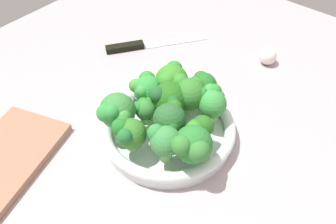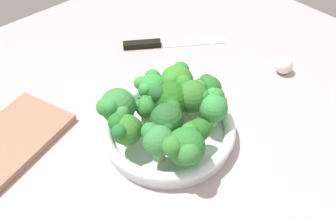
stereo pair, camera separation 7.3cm
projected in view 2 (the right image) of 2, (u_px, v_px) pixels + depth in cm
name	position (u px, v px, depth cm)	size (l,w,h in cm)	color
ground_plane	(184.00, 150.00, 77.51)	(130.00, 130.00, 2.50)	#B6A3A8
bowl	(168.00, 130.00, 76.96)	(26.31, 26.31, 3.99)	white
broccoli_floret_0	(168.00, 119.00, 70.46)	(6.49, 6.14, 7.22)	#8BCE5C
broccoli_floret_1	(125.00, 128.00, 69.28)	(6.18, 6.12, 6.55)	#94C561
broccoli_floret_2	(193.00, 96.00, 74.37)	(6.83, 6.45, 7.75)	#94CB6C
broccoli_floret_3	(177.00, 81.00, 77.13)	(7.41, 7.62, 7.89)	#81BE5C
broccoli_floret_4	(197.00, 131.00, 69.39)	(4.93, 4.33, 5.59)	#84C065
broccoli_floret_5	(185.00, 147.00, 65.64)	(8.29, 7.16, 7.43)	#84BD5A
broccoli_floret_6	(116.00, 107.00, 72.42)	(7.55, 7.20, 7.65)	#7EC05A
broccoli_floret_7	(172.00, 99.00, 73.89)	(7.18, 6.78, 7.69)	#92C75D
broccoli_floret_8	(146.00, 107.00, 74.48)	(4.81, 4.65, 5.17)	#86CA5D
broccoli_floret_9	(151.00, 87.00, 77.60)	(6.25, 6.37, 6.48)	#7ABA50
broccoli_floret_10	(158.00, 140.00, 66.48)	(5.46, 6.16, 7.17)	#76B460
broccoli_floret_11	(214.00, 106.00, 73.43)	(6.08, 5.83, 6.65)	#76C054
broccoli_floret_12	(207.00, 89.00, 76.97)	(5.48, 5.51, 6.53)	#7BC256
knife	(160.00, 44.00, 100.92)	(23.19, 17.19, 1.50)	silver
cutting_board	(4.00, 146.00, 75.66)	(25.91, 14.25, 1.60)	#9C6D53
garlic_bulb	(284.00, 65.00, 91.87)	(4.16, 4.16, 4.16)	silver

